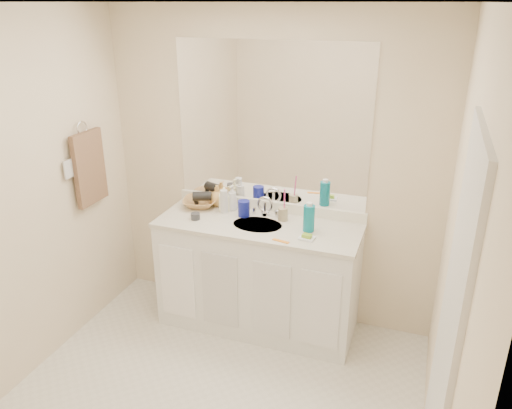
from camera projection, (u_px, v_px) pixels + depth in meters
name	position (u px, v px, depth m)	size (l,w,h in m)	color
ceiling	(182.00, 2.00, 2.22)	(2.60, 2.60, 0.02)	white
wall_back	(270.00, 171.00, 3.81)	(2.60, 0.02, 2.40)	beige
wall_left	(5.00, 211.00, 3.08)	(0.02, 2.60, 2.40)	beige
wall_right	(453.00, 286.00, 2.27)	(0.02, 2.60, 2.40)	beige
vanity_cabinet	(258.00, 277.00, 3.86)	(1.50, 0.55, 0.85)	white
countertop	(258.00, 225.00, 3.69)	(1.52, 0.57, 0.03)	silver
backsplash	(269.00, 206.00, 3.90)	(1.52, 0.03, 0.08)	white
sink_basin	(257.00, 226.00, 3.67)	(0.37, 0.37, 0.02)	beige
faucet	(265.00, 209.00, 3.81)	(0.02, 0.02, 0.11)	silver
mirror	(271.00, 125.00, 3.67)	(1.48, 0.01, 1.20)	white
blue_mug	(244.00, 208.00, 3.80)	(0.09, 0.09, 0.12)	navy
tan_cup	(283.00, 214.00, 3.72)	(0.07, 0.07, 0.10)	tan
toothbrush	(284.00, 202.00, 3.68)	(0.01, 0.01, 0.21)	#F13F95
mouthwash_bottle	(309.00, 218.00, 3.53)	(0.08, 0.08, 0.19)	#0B7589
soap_dish	(307.00, 238.00, 3.44)	(0.11, 0.08, 0.01)	white
green_soap	(307.00, 236.00, 3.44)	(0.06, 0.05, 0.02)	#8EBD2E
orange_comb	(281.00, 241.00, 3.41)	(0.12, 0.03, 0.01)	orange
dark_jar	(195.00, 216.00, 3.75)	(0.07, 0.07, 0.05)	#35363C
extra_white_bottle	(224.00, 201.00, 3.85)	(0.06, 0.06, 0.18)	silver
soap_bottle_white	(232.00, 198.00, 3.89)	(0.08, 0.08, 0.20)	white
soap_bottle_cream	(224.00, 199.00, 3.90)	(0.08, 0.08, 0.18)	#FFFDCF
soap_bottle_yellow	(217.00, 195.00, 3.98)	(0.13, 0.13, 0.17)	#DCA655
wicker_basket	(200.00, 202.00, 3.98)	(0.27, 0.27, 0.07)	#AC7B45
hair_dryer	(202.00, 196.00, 3.95)	(0.07, 0.07, 0.15)	black
towel_ring	(82.00, 128.00, 3.61)	(0.11, 0.11, 0.01)	silver
hand_towel	(90.00, 168.00, 3.72)	(0.04, 0.32, 0.55)	brown
switch_plate	(68.00, 169.00, 3.53)	(0.01, 0.09, 0.13)	silver
door	(443.00, 363.00, 2.09)	(0.02, 0.82, 2.00)	silver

